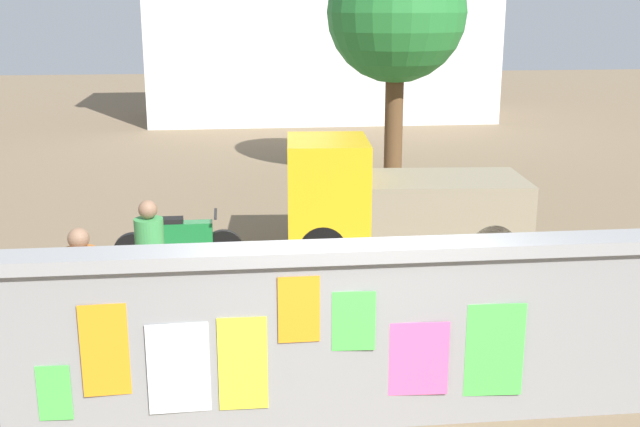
% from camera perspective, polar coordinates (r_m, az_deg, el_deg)
% --- Properties ---
extents(ground, '(60.00, 60.00, 0.00)m').
position_cam_1_polar(ground, '(15.08, -2.36, 0.40)').
color(ground, '#7A664C').
extents(poster_wall, '(6.41, 0.42, 1.75)m').
position_cam_1_polar(poster_wall, '(7.24, 2.08, -8.75)').
color(poster_wall, gray).
rests_on(poster_wall, ground).
extents(auto_rickshaw_truck, '(3.70, 1.76, 1.85)m').
position_cam_1_polar(auto_rickshaw_truck, '(12.01, 5.28, 0.96)').
color(auto_rickshaw_truck, black).
rests_on(auto_rickshaw_truck, ground).
extents(motorcycle, '(1.90, 0.56, 0.87)m').
position_cam_1_polar(motorcycle, '(11.62, -10.46, -1.96)').
color(motorcycle, black).
rests_on(motorcycle, ground).
extents(bicycle_near, '(1.69, 0.45, 0.95)m').
position_cam_1_polar(bicycle_near, '(9.56, -3.33, -6.13)').
color(bicycle_near, black).
rests_on(bicycle_near, ground).
extents(bicycle_far, '(1.70, 0.44, 0.95)m').
position_cam_1_polar(bicycle_far, '(8.74, 8.99, -8.42)').
color(bicycle_far, black).
rests_on(bicycle_far, ground).
extents(person_walking, '(0.40, 0.40, 1.62)m').
position_cam_1_polar(person_walking, '(9.41, -12.25, -2.80)').
color(person_walking, '#BF6626').
rests_on(person_walking, ground).
extents(person_bystander, '(0.47, 0.47, 1.62)m').
position_cam_1_polar(person_bystander, '(8.48, -16.90, -5.14)').
color(person_bystander, '#3F994C').
rests_on(person_bystander, ground).
extents(tree_roadside, '(2.98, 2.98, 5.11)m').
position_cam_1_polar(tree_roadside, '(17.19, 5.58, 14.26)').
color(tree_roadside, brown).
rests_on(tree_roadside, ground).
extents(building_background, '(11.52, 4.47, 6.40)m').
position_cam_1_polar(building_background, '(26.74, 0.01, 13.82)').
color(building_background, silver).
rests_on(building_background, ground).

